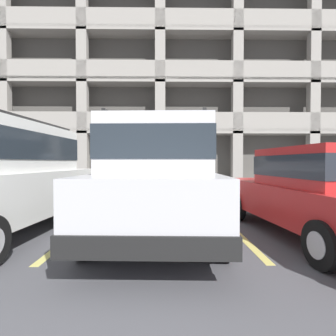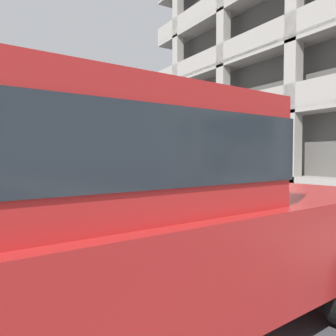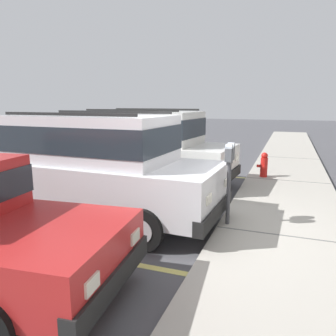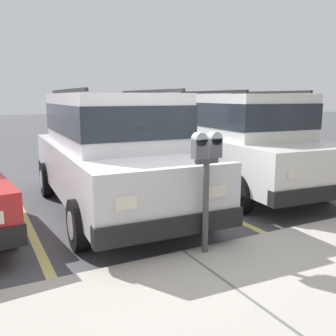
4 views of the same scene
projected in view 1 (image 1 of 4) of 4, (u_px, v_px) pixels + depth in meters
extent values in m
cube|color=#4C4C51|center=(159.00, 212.00, 7.05)|extent=(80.00, 80.00, 0.10)
cube|color=#ADA89E|center=(160.00, 201.00, 8.35)|extent=(40.00, 2.20, 0.12)
cube|color=#606060|center=(34.00, 199.00, 8.29)|extent=(0.03, 2.16, 0.00)
cube|color=#606060|center=(160.00, 199.00, 8.35)|extent=(0.03, 2.16, 0.00)
cube|color=#606060|center=(284.00, 199.00, 8.41)|extent=(0.03, 2.16, 0.00)
cube|color=#DBD16B|center=(89.00, 222.00, 5.63)|extent=(0.12, 4.80, 0.01)
cube|color=#DBD16B|center=(226.00, 222.00, 5.67)|extent=(0.12, 4.80, 0.01)
cube|color=silver|center=(160.00, 192.00, 4.93)|extent=(2.02, 4.77, 0.80)
cube|color=silver|center=(159.00, 149.00, 4.86)|extent=(1.73, 2.98, 0.84)
cube|color=#232B33|center=(159.00, 148.00, 4.86)|extent=(1.76, 3.00, 0.46)
cube|color=black|center=(164.00, 193.00, 7.24)|extent=(1.88, 0.23, 0.24)
cube|color=black|center=(146.00, 247.00, 2.62)|extent=(1.88, 0.23, 0.24)
cube|color=silver|center=(185.00, 180.00, 7.27)|extent=(0.24, 0.04, 0.14)
cube|color=silver|center=(144.00, 180.00, 7.30)|extent=(0.24, 0.04, 0.14)
cylinder|color=black|center=(200.00, 202.00, 6.37)|extent=(0.23, 0.67, 0.66)
cylinder|color=#B2B2B7|center=(200.00, 202.00, 6.37)|extent=(0.23, 0.37, 0.36)
cylinder|color=black|center=(126.00, 202.00, 6.41)|extent=(0.23, 0.67, 0.66)
cylinder|color=#B2B2B7|center=(126.00, 202.00, 6.41)|extent=(0.23, 0.37, 0.36)
cylinder|color=black|center=(221.00, 235.00, 3.46)|extent=(0.23, 0.67, 0.66)
cylinder|color=#B2B2B7|center=(221.00, 235.00, 3.46)|extent=(0.23, 0.37, 0.36)
cylinder|color=black|center=(86.00, 234.00, 3.50)|extent=(0.23, 0.67, 0.66)
cylinder|color=#B2B2B7|center=(86.00, 234.00, 3.50)|extent=(0.23, 0.37, 0.36)
cube|color=black|center=(196.00, 124.00, 4.83)|extent=(0.15, 2.62, 0.05)
cube|color=black|center=(122.00, 124.00, 4.87)|extent=(0.15, 2.62, 0.05)
cube|color=silver|center=(0.00, 194.00, 4.64)|extent=(2.22, 4.83, 0.80)
cube|color=black|center=(61.00, 194.00, 6.95)|extent=(1.88, 0.31, 0.24)
cube|color=silver|center=(83.00, 181.00, 6.95)|extent=(0.24, 0.05, 0.14)
cube|color=silver|center=(42.00, 180.00, 7.03)|extent=(0.24, 0.05, 0.14)
cylinder|color=black|center=(82.00, 204.00, 6.04)|extent=(0.25, 0.67, 0.66)
cylinder|color=#B2B2B7|center=(82.00, 204.00, 6.04)|extent=(0.25, 0.38, 0.36)
cylinder|color=black|center=(7.00, 203.00, 6.16)|extent=(0.25, 0.67, 0.66)
cylinder|color=#B2B2B7|center=(7.00, 203.00, 6.16)|extent=(0.25, 0.38, 0.36)
cube|color=black|center=(35.00, 121.00, 4.52)|extent=(0.26, 2.62, 0.05)
cube|color=red|center=(312.00, 202.00, 4.59)|extent=(2.11, 4.54, 0.60)
cube|color=red|center=(325.00, 167.00, 4.27)|extent=(1.68, 2.11, 0.64)
cube|color=#232B33|center=(325.00, 166.00, 4.27)|extent=(1.70, 2.14, 0.35)
cube|color=black|center=(257.00, 196.00, 6.74)|extent=(1.74, 0.32, 0.24)
cube|color=silver|center=(276.00, 187.00, 6.84)|extent=(0.24, 0.05, 0.14)
cube|color=silver|center=(237.00, 187.00, 6.72)|extent=(0.24, 0.05, 0.14)
cylinder|color=black|center=(307.00, 205.00, 6.04)|extent=(0.22, 0.61, 0.60)
cylinder|color=#B2B2B7|center=(307.00, 205.00, 6.04)|extent=(0.21, 0.35, 0.33)
cylinder|color=black|center=(237.00, 207.00, 5.86)|extent=(0.22, 0.61, 0.60)
cylinder|color=#B2B2B7|center=(237.00, 207.00, 5.86)|extent=(0.21, 0.35, 0.33)
cylinder|color=black|center=(322.00, 245.00, 3.15)|extent=(0.22, 0.61, 0.60)
cylinder|color=#B2B2B7|center=(322.00, 245.00, 3.15)|extent=(0.21, 0.35, 0.33)
cylinder|color=#47474C|center=(152.00, 185.00, 7.39)|extent=(0.07, 0.07, 1.06)
cube|color=#47474C|center=(152.00, 165.00, 7.37)|extent=(0.28, 0.06, 0.06)
cube|color=#515459|center=(148.00, 160.00, 7.37)|extent=(0.15, 0.11, 0.22)
cylinder|color=#9EA8B2|center=(148.00, 157.00, 7.37)|extent=(0.15, 0.11, 0.15)
cube|color=#B7B293|center=(148.00, 162.00, 7.31)|extent=(0.08, 0.01, 0.08)
cube|color=#515459|center=(155.00, 160.00, 7.37)|extent=(0.15, 0.11, 0.22)
cylinder|color=#9EA8B2|center=(155.00, 157.00, 7.37)|extent=(0.15, 0.11, 0.15)
cube|color=#B7B293|center=(155.00, 162.00, 7.31)|extent=(0.08, 0.01, 0.08)
cube|color=#54514D|center=(161.00, 65.00, 20.74)|extent=(31.36, 8.80, 18.00)
cube|color=gray|center=(161.00, 177.00, 20.34)|extent=(32.00, 10.00, 0.30)
cube|color=gray|center=(161.00, 138.00, 20.27)|extent=(32.00, 10.00, 0.30)
cube|color=gray|center=(160.00, 121.00, 15.36)|extent=(32.00, 0.20, 1.10)
cube|color=gray|center=(161.00, 100.00, 20.21)|extent=(32.00, 10.00, 0.30)
cube|color=gray|center=(160.00, 70.00, 15.30)|extent=(32.00, 0.20, 1.10)
cube|color=gray|center=(161.00, 60.00, 20.14)|extent=(32.00, 10.00, 0.30)
cube|color=gray|center=(160.00, 18.00, 15.23)|extent=(32.00, 0.20, 1.10)
cube|color=gray|center=(161.00, 21.00, 20.08)|extent=(32.00, 10.00, 0.30)
cube|color=gray|center=(4.00, 30.00, 15.26)|extent=(0.60, 0.50, 18.00)
cube|color=gray|center=(82.00, 31.00, 15.33)|extent=(0.60, 0.50, 18.00)
cube|color=gray|center=(160.00, 32.00, 15.40)|extent=(0.60, 0.50, 18.00)
cube|color=gray|center=(237.00, 32.00, 15.46)|extent=(0.60, 0.50, 18.00)
cube|color=gray|center=(314.00, 33.00, 15.53)|extent=(0.60, 0.50, 18.00)
cylinder|color=red|center=(13.00, 193.00, 7.63)|extent=(0.20, 0.20, 0.55)
sphere|color=red|center=(13.00, 182.00, 7.62)|extent=(0.18, 0.18, 0.18)
cylinder|color=red|center=(10.00, 193.00, 7.48)|extent=(0.08, 0.10, 0.08)
cylinder|color=red|center=(19.00, 192.00, 7.63)|extent=(0.10, 0.07, 0.07)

